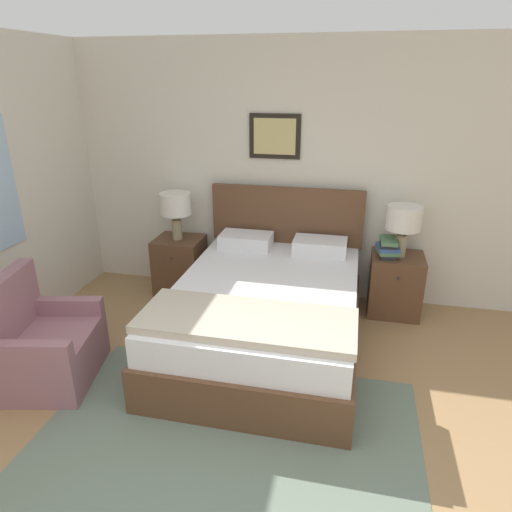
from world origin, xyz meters
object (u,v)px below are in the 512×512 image
Objects in this scene: bed at (266,311)px; table_lamp_by_door at (404,220)px; table_lamp_near_window at (176,206)px; nightstand_near_window at (180,265)px; armchair at (44,346)px; nightstand_by_door at (395,284)px.

bed is 1.56m from table_lamp_by_door.
bed is 1.56m from table_lamp_near_window.
nightstand_near_window is 1.23× the size of table_lamp_near_window.
armchair is (-1.59, -0.86, -0.04)m from bed.
bed is at bearing -143.25° from table_lamp_by_door.
table_lamp_near_window is (-0.00, -0.01, 0.67)m from nightstand_near_window.
table_lamp_by_door reaches higher than nightstand_near_window.
armchair is at bearing -151.63° from bed.
nightstand_by_door is (1.13, 0.86, -0.02)m from bed.
nightstand_by_door is 1.23× the size of table_lamp_by_door.
armchair is at bearing -104.76° from nightstand_near_window.
table_lamp_by_door reaches higher than armchair.
armchair is at bearing -147.93° from table_lamp_by_door.
table_lamp_by_door is at bearing -0.18° from nightstand_near_window.
table_lamp_near_window is at bearing 143.19° from bed.
table_lamp_near_window is at bearing 153.15° from armchair.
armchair is 1.89m from table_lamp_near_window.
nightstand_by_door is at bearing 0.00° from nightstand_near_window.
table_lamp_near_window reaches higher than nightstand_near_window.
nightstand_near_window is at bearing 179.82° from table_lamp_by_door.
nightstand_by_door is 2.37m from table_lamp_near_window.
bed is 1.80m from armchair.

